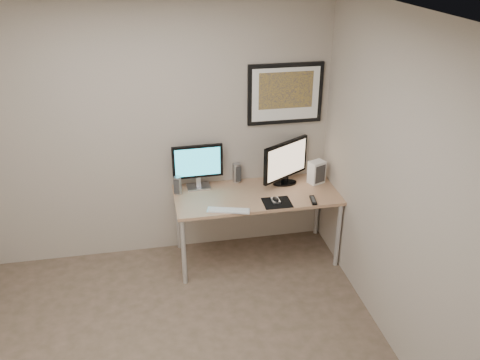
{
  "coord_description": "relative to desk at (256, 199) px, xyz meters",
  "views": [
    {
      "loc": [
        -0.0,
        -2.95,
        3.03
      ],
      "look_at": [
        0.79,
        1.1,
        1.02
      ],
      "focal_mm": 38.0,
      "sensor_mm": 36.0,
      "label": 1
    }
  ],
  "objects": [
    {
      "name": "room",
      "position": [
        -1.0,
        -0.9,
        0.98
      ],
      "size": [
        3.6,
        3.6,
        3.6
      ],
      "color": "white",
      "rests_on": "ground"
    },
    {
      "name": "desk",
      "position": [
        0.0,
        0.0,
        0.0
      ],
      "size": [
        1.6,
        0.7,
        0.73
      ],
      "color": "#916346",
      "rests_on": "floor"
    },
    {
      "name": "framed_art",
      "position": [
        0.35,
        0.33,
        0.96
      ],
      "size": [
        0.75,
        0.04,
        0.6
      ],
      "color": "black",
      "rests_on": "room"
    },
    {
      "name": "monitor_large",
      "position": [
        -0.54,
        0.24,
        0.32
      ],
      "size": [
        0.5,
        0.17,
        0.45
      ],
      "rotation": [
        0.0,
        0.0,
        0.03
      ],
      "color": "#B0AFB5",
      "rests_on": "desk"
    },
    {
      "name": "monitor_tv",
      "position": [
        0.33,
        0.15,
        0.31
      ],
      "size": [
        0.52,
        0.33,
        0.46
      ],
      "rotation": [
        0.0,
        0.0,
        0.55
      ],
      "color": "black",
      "rests_on": "desk"
    },
    {
      "name": "speaker_left",
      "position": [
        -0.75,
        0.15,
        0.16
      ],
      "size": [
        0.1,
        0.1,
        0.18
      ],
      "primitive_type": "cylinder",
      "rotation": [
        0.0,
        0.0,
        -0.38
      ],
      "color": "#B0AFB5",
      "rests_on": "desk"
    },
    {
      "name": "speaker_right",
      "position": [
        -0.14,
        0.3,
        0.17
      ],
      "size": [
        0.1,
        0.1,
        0.2
      ],
      "primitive_type": "cylinder",
      "rotation": [
        0.0,
        0.0,
        0.3
      ],
      "color": "#B0AFB5",
      "rests_on": "desk"
    },
    {
      "name": "keyboard",
      "position": [
        -0.33,
        -0.29,
        0.07
      ],
      "size": [
        0.41,
        0.21,
        0.01
      ],
      "primitive_type": "cube",
      "rotation": [
        0.0,
        0.0,
        -0.28
      ],
      "color": "silver",
      "rests_on": "desk"
    },
    {
      "name": "mousepad",
      "position": [
        0.15,
        -0.22,
        0.07
      ],
      "size": [
        0.27,
        0.24,
        0.0
      ],
      "primitive_type": "cube",
      "rotation": [
        0.0,
        0.0,
        -0.01
      ],
      "color": "black",
      "rests_on": "desk"
    },
    {
      "name": "mouse",
      "position": [
        0.14,
        -0.2,
        0.09
      ],
      "size": [
        0.07,
        0.11,
        0.04
      ],
      "primitive_type": "ellipsoid",
      "rotation": [
        0.0,
        0.0,
        0.03
      ],
      "color": "black",
      "rests_on": "mousepad"
    },
    {
      "name": "remote",
      "position": [
        0.5,
        -0.25,
        0.08
      ],
      "size": [
        0.07,
        0.18,
        0.02
      ],
      "primitive_type": "cube",
      "rotation": [
        0.0,
        0.0,
        -0.14
      ],
      "color": "black",
      "rests_on": "desk"
    },
    {
      "name": "fan_unit",
      "position": [
        0.65,
        0.12,
        0.18
      ],
      "size": [
        0.18,
        0.16,
        0.23
      ],
      "primitive_type": "cube",
      "rotation": [
        0.0,
        0.0,
        0.4
      ],
      "color": "silver",
      "rests_on": "desk"
    }
  ]
}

